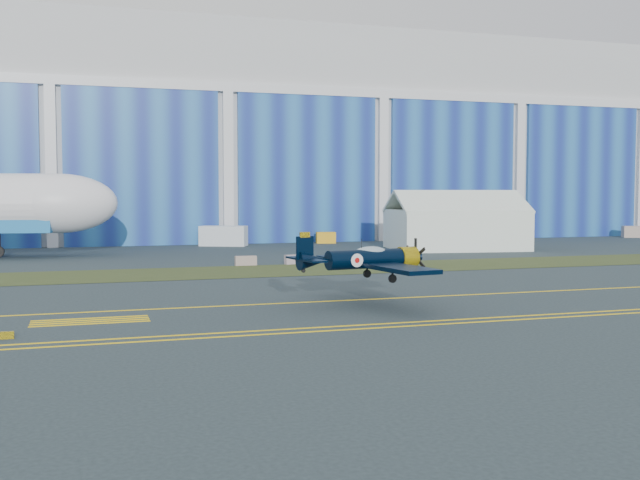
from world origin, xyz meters
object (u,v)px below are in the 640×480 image
object	(u,v)px
shipping_container	(223,236)
tug	(326,238)
warbird	(365,259)
tent	(455,220)

from	to	relation	value
shipping_container	tug	world-z (taller)	shipping_container
warbird	tug	size ratio (longest dim) A/B	4.91
warbird	tug	xyz separation A→B (m)	(15.02, 53.98, -2.04)
warbird	tent	world-z (taller)	tent
shipping_container	tug	distance (m)	14.13
tent	shipping_container	size ratio (longest dim) A/B	2.85
warbird	tug	distance (m)	56.07
warbird	shipping_container	distance (m)	52.96
warbird	tent	xyz separation A→B (m)	(26.56, 39.11, 0.77)
warbird	tent	size ratio (longest dim) A/B	0.75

